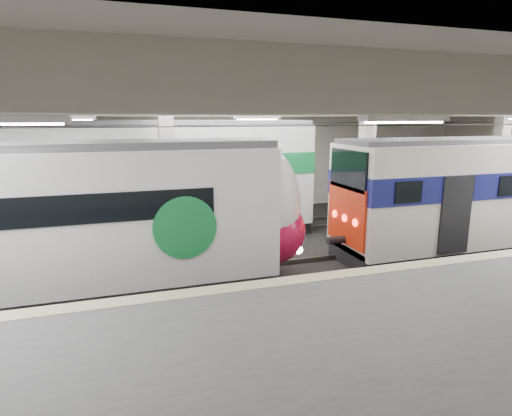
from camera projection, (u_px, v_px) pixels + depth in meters
name	position (u px, v px, depth m)	size (l,w,h in m)	color
station_hall	(300.00, 182.00, 11.52)	(36.00, 24.00, 5.75)	black
modern_emu	(97.00, 222.00, 11.77)	(13.38, 2.76, 4.34)	white
older_rer	(496.00, 192.00, 15.99)	(12.74, 2.81, 4.24)	silver
far_train	(124.00, 180.00, 17.07)	(15.27, 3.11, 4.82)	white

